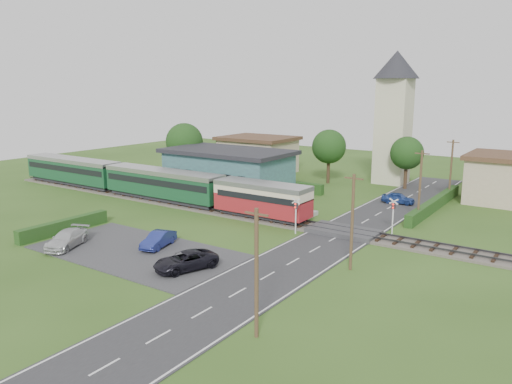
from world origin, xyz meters
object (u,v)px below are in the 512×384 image
Objects in this scene: pedestrian_near at (249,197)px; car_park_dark at (186,261)px; equipment_hut at (149,178)px; station_building at (228,170)px; car_park_silver at (67,239)px; car_on_road at (398,198)px; crossing_signal_far at (393,211)px; train at (143,180)px; house_west at (258,154)px; pedestrian_far at (154,184)px; church_tower at (394,108)px; car_park_blue at (158,239)px; crossing_signal_near at (296,211)px; house_east at (508,178)px.

car_park_dark is at bearing 102.59° from pedestrian_near.
equipment_hut is 0.16× the size of station_building.
car_on_road is at bearing 37.75° from car_park_silver.
crossing_signal_far is at bearing 19.32° from car_park_silver.
train reaches higher than pedestrian_near.
pedestrian_far is at bearing -95.02° from house_west.
equipment_hut is 33.48m from church_tower.
crossing_signal_far is 0.85× the size of car_park_blue.
station_building is 9.53× the size of pedestrian_near.
car_park_silver is at bearing -105.80° from church_tower.
station_building is at bearing 145.19° from crossing_signal_near.
crossing_signal_near is 2.23× the size of pedestrian_far.
pedestrian_near is (-8.99, 5.43, -0.85)m from crossing_signal_near.
station_building is 10.89× the size of pedestrian_far.
church_tower is 25.80m from pedestrian_near.
car_on_road is 35.20m from car_park_silver.
car_park_dark is at bearing -40.11° from car_park_blue.
crossing_signal_near is at bearing -6.24° from train.
house_east reaches higher than train.
train is 29.30m from crossing_signal_far.
church_tower is at bearing 165.07° from house_east.
church_tower is 4.85× the size of car_on_road.
car_on_road is at bearing 106.48° from crossing_signal_far.
pedestrian_near is 14.20m from pedestrian_far.
station_building is 3.45× the size of car_park_silver.
church_tower is 11.98× the size of pedestrian_far.
house_west is at bearing -171.47° from church_tower.
train is 29.40× the size of pedestrian_far.
house_east is 12.75m from car_on_road.
pedestrian_far is (-1.78, -20.27, -1.61)m from house_west.
crossing_signal_far is 1.95× the size of pedestrian_near.
crossing_signal_near is (22.00, -2.41, -0.04)m from train.
car_park_silver is (7.97, -39.50, -2.04)m from house_west.
station_building is at bearing 98.95° from car_park_blue.
car_park_silver is 11.65m from car_park_dark.
pedestrian_far is at bearing 122.38° from car_park_blue.
car_park_silver is 21.57m from pedestrian_far.
crossing_signal_far is (28.60, -20.61, -0.65)m from house_west.
crossing_signal_near is 12.31m from car_park_blue.
church_tower is 21.55m from house_west.
church_tower is 17.21m from house_east.
car_park_blue is 5.91m from car_park_dark.
equipment_hut is 0.24× the size of house_west.
pedestrian_far is (-1.18, 2.73, -0.99)m from train.
train is at bearing -121.92° from station_building.
equipment_hut is 0.78× the size of crossing_signal_far.
church_tower is 39.86m from car_park_blue.
house_east is at bearing -14.93° from church_tower.
car_park_blue is at bearing -126.52° from pedestrian_far.
pedestrian_near is (12.41, -19.98, -1.50)m from house_west.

